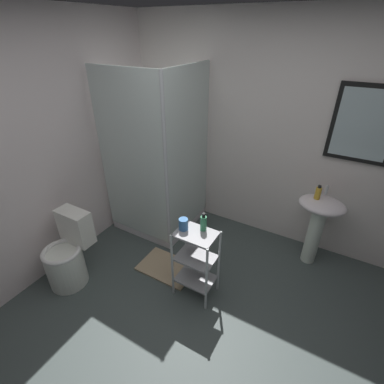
# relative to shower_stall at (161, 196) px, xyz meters

# --- Properties ---
(ground_plane) EXTENTS (4.20, 4.20, 0.02)m
(ground_plane) POSITION_rel_shower_stall_xyz_m (1.20, -1.23, -0.47)
(ground_plane) COLOR #434E4C
(wall_back) EXTENTS (4.20, 0.14, 2.50)m
(wall_back) POSITION_rel_shower_stall_xyz_m (1.21, 0.62, 0.79)
(wall_back) COLOR silver
(wall_back) RESTS_ON ground_plane
(wall_left) EXTENTS (0.10, 4.20, 2.50)m
(wall_left) POSITION_rel_shower_stall_xyz_m (-0.65, -1.23, 0.79)
(wall_left) COLOR silver
(wall_left) RESTS_ON ground_plane
(shower_stall) EXTENTS (0.92, 0.92, 2.00)m
(shower_stall) POSITION_rel_shower_stall_xyz_m (0.00, 0.00, 0.00)
(shower_stall) COLOR white
(shower_stall) RESTS_ON ground_plane
(pedestal_sink) EXTENTS (0.46, 0.37, 0.81)m
(pedestal_sink) POSITION_rel_shower_stall_xyz_m (1.81, 0.29, 0.12)
(pedestal_sink) COLOR white
(pedestal_sink) RESTS_ON ground_plane
(sink_faucet) EXTENTS (0.03, 0.03, 0.10)m
(sink_faucet) POSITION_rel_shower_stall_xyz_m (1.81, 0.41, 0.40)
(sink_faucet) COLOR silver
(sink_faucet) RESTS_ON pedestal_sink
(toilet) EXTENTS (0.37, 0.49, 0.76)m
(toilet) POSITION_rel_shower_stall_xyz_m (-0.28, -1.23, -0.15)
(toilet) COLOR white
(toilet) RESTS_ON ground_plane
(storage_cart) EXTENTS (0.38, 0.28, 0.74)m
(storage_cart) POSITION_rel_shower_stall_xyz_m (0.92, -0.74, -0.03)
(storage_cart) COLOR silver
(storage_cart) RESTS_ON ground_plane
(hand_soap_bottle) EXTENTS (0.06, 0.06, 0.15)m
(hand_soap_bottle) POSITION_rel_shower_stall_xyz_m (1.75, 0.27, 0.41)
(hand_soap_bottle) COLOR gold
(hand_soap_bottle) RESTS_ON pedestal_sink
(body_wash_bottle_green) EXTENTS (0.06, 0.06, 0.18)m
(body_wash_bottle_green) POSITION_rel_shower_stall_xyz_m (0.95, -0.66, 0.35)
(body_wash_bottle_green) COLOR #38915F
(body_wash_bottle_green) RESTS_ON storage_cart
(rinse_cup) EXTENTS (0.08, 0.08, 0.11)m
(rinse_cup) POSITION_rel_shower_stall_xyz_m (0.79, -0.74, 0.33)
(rinse_cup) COLOR #3870B2
(rinse_cup) RESTS_ON storage_cart
(bath_mat) EXTENTS (0.60, 0.40, 0.02)m
(bath_mat) POSITION_rel_shower_stall_xyz_m (0.49, -0.62, -0.45)
(bath_mat) COLOR tan
(bath_mat) RESTS_ON ground_plane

